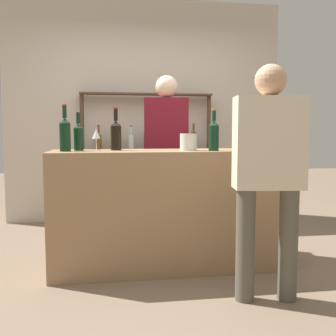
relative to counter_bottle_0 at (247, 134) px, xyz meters
name	(u,v)px	position (x,y,z in m)	size (l,w,h in m)	color
ground_plane	(168,266)	(-0.70, -0.04, -1.12)	(16.00, 16.00, 0.00)	#7A6651
bar_counter	(168,209)	(-0.70, -0.04, -0.63)	(1.91, 0.60, 0.99)	#997551
back_wall	(146,111)	(-0.70, 1.86, 0.28)	(3.51, 0.12, 2.80)	beige
back_shelf	(147,138)	(-0.70, 1.68, -0.07)	(1.65, 0.18, 1.61)	#4C3828
counter_bottle_0	(247,134)	(0.00, 0.00, 0.00)	(0.08, 0.08, 0.34)	silver
counter_bottle_1	(116,134)	(-1.13, 0.03, 0.00)	(0.09, 0.09, 0.35)	black
counter_bottle_2	(78,136)	(-1.43, 0.01, -0.02)	(0.08, 0.08, 0.31)	black
counter_bottle_3	(65,134)	(-1.52, -0.09, 0.00)	(0.09, 0.09, 0.36)	black
counter_bottle_4	(214,135)	(-0.35, -0.19, -0.01)	(0.08, 0.08, 0.33)	black
wine_glass	(96,134)	(-1.29, 0.11, 0.00)	(0.07, 0.07, 0.18)	silver
cork_jar	(188,142)	(-0.55, -0.12, -0.07)	(0.14, 0.14, 0.14)	silver
server_behind_counter	(167,146)	(-0.61, 0.65, -0.12)	(0.46, 0.26, 1.69)	black
customer_right	(269,166)	(-0.15, -0.81, -0.21)	(0.48, 0.26, 1.57)	#575347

